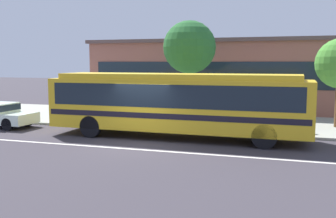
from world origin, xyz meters
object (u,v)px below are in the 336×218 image
at_px(pedestrian_waiting_near_sign, 294,110).
at_px(transit_bus, 177,101).
at_px(bus_stop_sign, 268,101).
at_px(pedestrian_walking_along_curb, 137,104).
at_px(street_tree_near_stop, 189,47).

bearing_deg(pedestrian_waiting_near_sign, transit_bus, -150.54).
bearing_deg(bus_stop_sign, pedestrian_walking_along_curb, 172.43).
bearing_deg(transit_bus, pedestrian_waiting_near_sign, 29.46).
height_order(transit_bus, street_tree_near_stop, street_tree_near_stop).
bearing_deg(street_tree_near_stop, pedestrian_waiting_near_sign, -17.00).
bearing_deg(pedestrian_walking_along_curb, transit_bus, -42.79).
height_order(pedestrian_waiting_near_sign, bus_stop_sign, bus_stop_sign).
xyz_separation_m(pedestrian_waiting_near_sign, pedestrian_walking_along_curb, (-8.12, -0.04, 0.00)).
bearing_deg(transit_bus, pedestrian_walking_along_curb, 137.21).
xyz_separation_m(transit_bus, street_tree_near_stop, (-0.61, 4.60, 2.55)).
xyz_separation_m(pedestrian_walking_along_curb, street_tree_near_stop, (2.44, 1.78, 3.10)).
bearing_deg(pedestrian_walking_along_curb, bus_stop_sign, -7.57).
relative_size(pedestrian_waiting_near_sign, pedestrian_walking_along_curb, 1.00).
relative_size(transit_bus, street_tree_near_stop, 2.09).
bearing_deg(street_tree_near_stop, transit_bus, -82.44).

